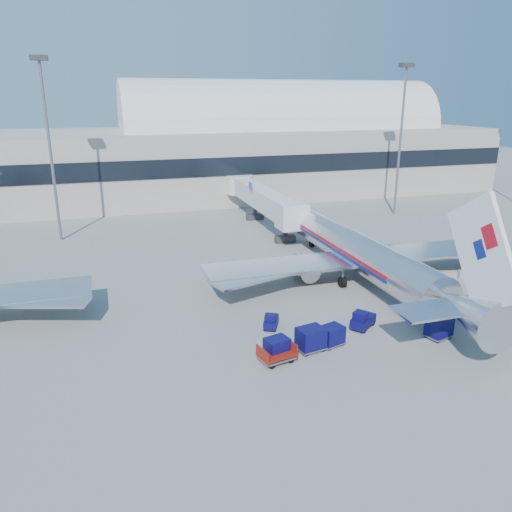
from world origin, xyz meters
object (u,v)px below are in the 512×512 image
object	(u,v)px
mast_east	(402,118)
cart_train_a	(332,335)
mast_west	(47,123)
barrier_mid	(470,273)
tug_right	(449,307)
cart_solo_near	(439,327)
airliner_main	(363,254)
cart_solo_far	(488,304)
barrier_far	(496,270)
jetbridge_near	(259,197)
barrier_near	(443,277)
tug_left	(271,321)
cart_train_b	(311,339)
ramp_worker	(507,318)
cart_train_c	(277,347)
cart_open_red	(277,356)
tug_lead	(362,320)

from	to	relation	value
mast_east	cart_train_a	bearing A→B (deg)	-127.89
mast_west	barrier_mid	world-z (taller)	mast_west
tug_right	cart_solo_near	distance (m)	4.82
mast_east	tug_right	xyz separation A→B (m)	(-16.91, -35.24, -14.06)
airliner_main	cart_solo_far	bearing A→B (deg)	-58.04
mast_west	barrier_far	distance (m)	54.58
jetbridge_near	cart_solo_near	distance (m)	39.51
barrier_near	barrier_mid	size ratio (longest dim) A/B	1.00
tug_right	tug_left	size ratio (longest dim) A/B	1.18
airliner_main	jetbridge_near	distance (m)	26.43
barrier_mid	barrier_far	size ratio (longest dim) A/B	1.00
mast_west	cart_train_b	world-z (taller)	mast_west
barrier_near	cart_train_a	world-z (taller)	cart_train_a
airliner_main	cart_train_b	distance (m)	16.14
ramp_worker	barrier_far	bearing A→B (deg)	-78.95
barrier_far	cart_solo_far	xyz separation A→B (m)	(-8.10, -7.91, 0.39)
cart_train_c	ramp_worker	bearing A→B (deg)	-16.99
cart_train_a	cart_solo_far	xyz separation A→B (m)	(15.38, 1.22, 0.02)
tug_left	cart_solo_near	distance (m)	13.13
tug_left	cart_train_c	size ratio (longest dim) A/B	1.14
jetbridge_near	tug_left	bearing A→B (deg)	-106.35
tug_right	cart_solo_far	size ratio (longest dim) A/B	1.24
mast_east	cart_solo_near	world-z (taller)	mast_east
cart_train_a	cart_open_red	xyz separation A→B (m)	(-4.78, -1.08, -0.36)
barrier_mid	cart_open_red	distance (m)	26.97
barrier_near	tug_left	distance (m)	20.89
cart_train_b	cart_train_a	bearing A→B (deg)	-2.49
cart_solo_near	tug_right	bearing A→B (deg)	28.06
barrier_far	cart_train_b	xyz separation A→B (m)	(-25.34, -9.39, 0.51)
tug_lead	barrier_far	bearing A→B (deg)	-16.10
barrier_mid	jetbridge_near	bearing A→B (deg)	115.44
tug_right	cart_train_b	world-z (taller)	cart_train_b
airliner_main	barrier_mid	distance (m)	11.84
cart_train_b	cart_train_c	size ratio (longest dim) A/B	1.14
mast_west	barrier_near	bearing A→B (deg)	-36.38
tug_right	cart_open_red	bearing A→B (deg)	-131.96
barrier_near	tug_lead	distance (m)	15.09
cart_solo_far	cart_train_b	bearing A→B (deg)	-153.65
barrier_near	ramp_worker	distance (m)	10.78
cart_train_b	tug_left	bearing A→B (deg)	98.77
tug_lead	mast_east	bearing A→B (deg)	18.26
tug_right	mast_east	bearing A→B (deg)	102.35
tug_lead	cart_train_a	distance (m)	4.12
cart_solo_near	cart_open_red	distance (m)	13.25
jetbridge_near	mast_west	xyz separation A→B (m)	(-27.60, -0.81, 10.86)
mast_east	cart_solo_far	distance (m)	40.82
mast_west	cart_train_b	bearing A→B (deg)	-62.74
cart_solo_near	ramp_worker	xyz separation A→B (m)	(6.50, -0.06, -0.07)
cart_train_c	cart_solo_near	size ratio (longest dim) A/B	0.90
barrier_far	tug_left	size ratio (longest dim) A/B	1.32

